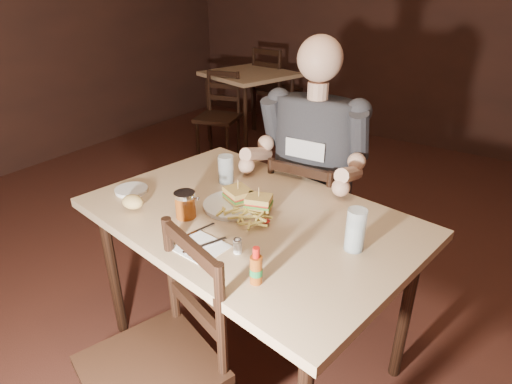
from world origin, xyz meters
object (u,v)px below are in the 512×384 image
Objects in this scene: dinner_plate at (233,206)px; bg_chair_near at (218,117)px; syrup_dispenser at (185,205)px; chair_far at (310,225)px; chair_near at (151,369)px; glass_right at (356,230)px; diner at (312,141)px; main_table at (249,228)px; glass_left at (226,169)px; bg_chair_far at (276,90)px; side_plate at (131,191)px; hot_sauce at (256,265)px; bg_table at (249,81)px.

bg_chair_near is at bearing 130.68° from dinner_plate.
chair_far is at bearing 84.98° from syrup_dispenser.
bg_chair_near is at bearing 143.01° from chair_near.
chair_far is 5.29× the size of glass_right.
chair_far is 0.94× the size of chair_near.
diner is (0.00, -0.05, 0.51)m from chair_far.
main_table is 10.97× the size of glass_left.
bg_chair_far is 6.05× the size of glass_right.
chair_near is at bearing -80.64° from dinner_plate.
glass_left reaches higher than chair_far.
hot_sauce is at bearing -14.61° from side_plate.
main_table is 1.74× the size of chair_far.
dinner_plate is at bearing -56.27° from bg_table.
bg_chair_near is at bearing -90.00° from bg_table.
bg_table is 8.89× the size of syrup_dispenser.
chair_near is 4.03m from bg_chair_far.
glass_right is (2.19, -1.92, 0.43)m from bg_chair_near.
diner is 7.37× the size of glass_left.
dinner_plate is 0.55m from glass_right.
hot_sauce is (2.01, -2.27, 0.42)m from bg_chair_near.
hot_sauce is (2.01, -3.37, 0.35)m from bg_chair_far.
dinner_plate is at bearing 179.14° from glass_right.
main_table is 1.49× the size of diner.
main_table is at bearing -64.34° from bg_chair_near.
dinner_plate is (-0.09, -0.54, -0.15)m from diner.
glass_right is (2.19, -2.47, 0.17)m from bg_table.
chair_far is at bearing 129.70° from bg_chair_far.
chair_near is at bearing 119.97° from bg_chair_far.
glass_right reaches higher than syrup_dispenser.
hot_sauce is at bearing 62.17° from chair_near.
diner is 0.72m from glass_right.
bg_chair_far is 7.32× the size of hot_sauce.
bg_chair_far is at bearing 125.97° from glass_right.
glass_left is at bearing 121.65° from bg_chair_far.
diner is at bearing 80.96° from dinner_plate.
syrup_dispenser is at bearing -165.90° from glass_right.
chair_near is 1.07× the size of bg_chair_near.
syrup_dispenser is at bearing -79.06° from glass_left.
glass_right reaches higher than main_table.
hot_sauce is (0.54, -0.54, -0.00)m from glass_left.
bg_chair_far is 8.73× the size of syrup_dispenser.
bg_chair_near is at bearing 137.82° from diner.
bg_chair_near is 6.27× the size of glass_left.
syrup_dispenser reaches higher than bg_chair_near.
main_table is 3.49m from bg_chair_far.
glass_left is at bearing -130.40° from diner.
glass_left is (1.47, -2.83, 0.35)m from bg_chair_far.
bg_chair_near is 6.36× the size of hot_sauce.
glass_left reaches higher than bg_chair_near.
hot_sauce is (-0.18, -0.35, -0.01)m from glass_right.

